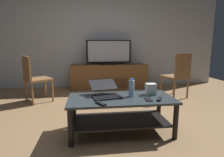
# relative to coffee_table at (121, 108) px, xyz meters

# --- Properties ---
(ground_plane) EXTENTS (7.68, 7.68, 0.00)m
(ground_plane) POSITION_rel_coffee_table_xyz_m (-0.08, 0.26, -0.32)
(ground_plane) COLOR olive
(back_wall) EXTENTS (6.40, 0.12, 2.80)m
(back_wall) POSITION_rel_coffee_table_xyz_m (-0.08, 2.79, 1.08)
(back_wall) COLOR silver
(back_wall) RESTS_ON ground
(coffee_table) EXTENTS (1.30, 0.61, 0.46)m
(coffee_table) POSITION_rel_coffee_table_xyz_m (0.00, 0.00, 0.00)
(coffee_table) COLOR #2D383D
(coffee_table) RESTS_ON ground
(media_cabinet) EXTENTS (1.92, 0.49, 0.61)m
(media_cabinet) POSITION_rel_coffee_table_xyz_m (0.13, 2.47, -0.01)
(media_cabinet) COLOR brown
(media_cabinet) RESTS_ON ground
(television) EXTENTS (1.12, 0.20, 0.61)m
(television) POSITION_rel_coffee_table_xyz_m (0.13, 2.45, 0.59)
(television) COLOR black
(television) RESTS_ON media_cabinet
(dining_chair) EXTENTS (0.56, 0.56, 0.94)m
(dining_chair) POSITION_rel_coffee_table_xyz_m (1.44, 1.36, 0.20)
(dining_chair) COLOR brown
(dining_chair) RESTS_ON ground
(side_chair) EXTENTS (0.61, 0.61, 0.89)m
(side_chair) POSITION_rel_coffee_table_xyz_m (-1.43, 1.45, 0.19)
(side_chair) COLOR brown
(side_chair) RESTS_ON ground
(laptop) EXTENTS (0.41, 0.46, 0.18)m
(laptop) POSITION_rel_coffee_table_xyz_m (-0.19, 0.09, 0.20)
(laptop) COLOR black
(laptop) RESTS_ON coffee_table
(router_box) EXTENTS (0.13, 0.11, 0.15)m
(router_box) POSITION_rel_coffee_table_xyz_m (0.41, 0.09, 0.21)
(router_box) COLOR white
(router_box) RESTS_ON coffee_table
(water_bottle_near) EXTENTS (0.07, 0.07, 0.23)m
(water_bottle_near) POSITION_rel_coffee_table_xyz_m (0.14, 0.03, 0.25)
(water_bottle_near) COLOR #99C6E5
(water_bottle_near) RESTS_ON coffee_table
(cell_phone) EXTENTS (0.08, 0.14, 0.01)m
(cell_phone) POSITION_rel_coffee_table_xyz_m (0.30, -0.14, 0.15)
(cell_phone) COLOR black
(cell_phone) RESTS_ON coffee_table
(tv_remote) EXTENTS (0.12, 0.16, 0.02)m
(tv_remote) POSITION_rel_coffee_table_xyz_m (-0.27, -0.23, 0.15)
(tv_remote) COLOR black
(tv_remote) RESTS_ON coffee_table
(soundbar_remote) EXTENTS (0.11, 0.16, 0.02)m
(soundbar_remote) POSITION_rel_coffee_table_xyz_m (0.44, -0.14, 0.15)
(soundbar_remote) COLOR black
(soundbar_remote) RESTS_ON coffee_table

